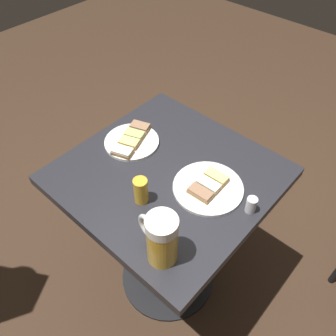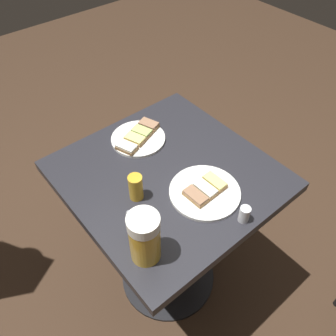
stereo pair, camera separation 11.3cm
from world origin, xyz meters
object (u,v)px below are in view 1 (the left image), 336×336
plate_far (132,141)px  beer_glass_small (141,191)px  beer_mug (161,238)px  salt_shaker (251,205)px  plate_near (208,187)px

plate_far → beer_glass_small: beer_glass_small is taller
beer_mug → salt_shaker: beer_mug is taller
beer_glass_small → beer_mug: bearing=-29.5°
plate_far → beer_glass_small: size_ratio=2.24×
beer_mug → salt_shaker: size_ratio=3.02×
beer_mug → salt_shaker: (0.10, 0.29, -0.05)m
beer_mug → beer_glass_small: 0.20m
plate_near → beer_glass_small: size_ratio=2.53×
beer_glass_small → salt_shaker: beer_glass_small is taller
beer_mug → beer_glass_small: bearing=150.5°
plate_near → beer_glass_small: beer_glass_small is taller
plate_far → salt_shaker: (0.48, 0.03, 0.02)m
plate_near → plate_far: same height
plate_near → plate_far: size_ratio=1.13×
plate_near → beer_glass_small: bearing=-125.8°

